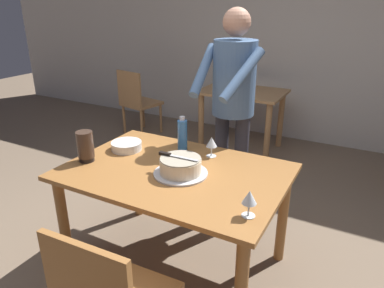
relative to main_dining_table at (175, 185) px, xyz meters
name	(u,v)px	position (x,y,z in m)	size (l,w,h in m)	color
ground_plane	(177,263)	(0.00, 0.00, -0.64)	(14.00, 14.00, 0.00)	#7A6651
back_wall	(295,35)	(0.00, 2.98, 0.71)	(10.00, 0.12, 2.70)	beige
main_dining_table	(175,185)	(0.00, 0.00, 0.00)	(1.40, 0.96, 0.75)	#9E6633
cake_on_platter	(181,167)	(0.06, -0.04, 0.16)	(0.34, 0.34, 0.11)	silver
cake_knife	(170,155)	(-0.01, -0.04, 0.23)	(0.27, 0.03, 0.02)	silver
plate_stack	(127,146)	(-0.48, 0.12, 0.14)	(0.22, 0.22, 0.06)	white
wine_glass_near	(212,143)	(0.11, 0.30, 0.21)	(0.08, 0.08, 0.14)	silver
wine_glass_far	(249,198)	(0.60, -0.28, 0.21)	(0.08, 0.08, 0.14)	silver
water_bottle	(182,134)	(-0.13, 0.32, 0.23)	(0.07, 0.07, 0.25)	#387AC6
hurricane_lamp	(85,146)	(-0.60, -0.16, 0.22)	(0.11, 0.11, 0.21)	black
person_cutting_cake	(233,98)	(0.10, 0.69, 0.44)	(0.46, 0.57, 1.72)	#2D2D38
background_table	(242,104)	(-0.40, 2.28, -0.06)	(1.00, 0.70, 0.74)	tan
background_chair_0	(137,100)	(-1.83, 2.06, -0.15)	(0.52, 0.52, 0.90)	tan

